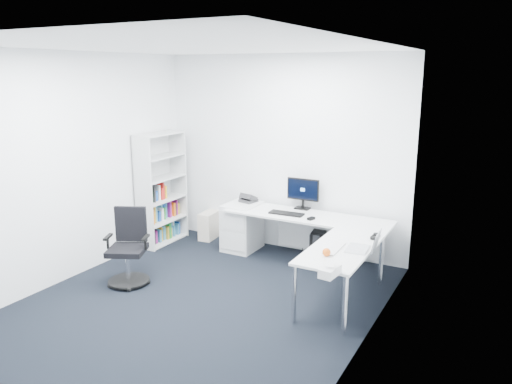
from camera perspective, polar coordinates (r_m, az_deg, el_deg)
The scene contains 22 objects.
ground at distance 5.59m, azimuth -6.64°, elevation -12.61°, with size 4.20×4.20×0.00m, color black.
ceiling at distance 5.03m, azimuth -7.51°, elevation 16.21°, with size 4.20×4.20×0.00m, color white.
wall_back at distance 6.93m, azimuth 3.04°, elevation 4.35°, with size 3.60×0.02×2.70m, color white.
wall_front at distance 3.70m, azimuth -26.21°, elevation -5.34°, with size 3.60×0.02×2.70m, color white.
wall_left at distance 6.34m, azimuth -20.47°, elevation 2.64°, with size 0.02×4.20×2.70m, color white.
wall_right at distance 4.38m, azimuth 12.58°, elevation -1.45°, with size 0.02×4.20×2.70m, color white.
l_desk at distance 6.35m, azimuth 4.71°, elevation -6.16°, with size 2.20×1.23×0.64m, color silver, non-canonical shape.
drawer_pedestal at distance 7.06m, azimuth -1.58°, elevation -3.96°, with size 0.43×0.54×0.66m, color silver.
bookshelf at distance 7.35m, azimuth -10.76°, elevation 0.38°, with size 0.32×0.81×1.62m, color silver, non-canonical shape.
task_chair at distance 6.07m, azimuth -14.54°, elevation -6.22°, with size 0.50×0.50×0.90m, color black, non-canonical shape.
black_pc_tower at distance 6.83m, azimuth 7.30°, elevation -5.86°, with size 0.18×0.40×0.40m, color black.
beige_pc_tower at distance 7.59m, azimuth -5.28°, elevation -3.76°, with size 0.19×0.43×0.41m, color beige.
power_strip at distance 6.82m, azimuth 10.41°, elevation -7.59°, with size 0.38×0.07×0.04m, color silver.
monitor at distance 6.77m, azimuth 5.37°, elevation -0.16°, with size 0.45×0.14×0.43m, color black, non-canonical shape.
black_keyboard at distance 6.54m, azimuth 3.49°, elevation -2.46°, with size 0.45×0.16×0.02m, color black.
mouse at distance 6.33m, azimuth 6.32°, elevation -3.03°, with size 0.06×0.10×0.03m, color black.
desk_phone at distance 7.06m, azimuth -0.87°, elevation -0.73°, with size 0.20×0.20×0.14m, color #2A2A2C, non-canonical shape.
laptop at distance 5.34m, azimuth 11.56°, elevation -5.33°, with size 0.32×0.31×0.22m, color silver, non-canonical shape.
white_keyboard at distance 5.35m, azimuth 8.94°, elevation -6.38°, with size 0.12×0.43×0.01m, color silver.
headphones at distance 5.79m, azimuth 13.48°, elevation -4.85°, with size 0.12×0.19×0.05m, color black, non-canonical shape.
orange_fruit at distance 5.13m, azimuth 8.06°, elevation -6.83°, with size 0.08×0.08×0.08m, color orange.
tissue_box at distance 4.66m, azimuth 8.44°, elevation -8.95°, with size 0.13×0.24×0.08m, color silver.
Camera 1 is at (2.92, -4.08, 2.46)m, focal length 35.00 mm.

